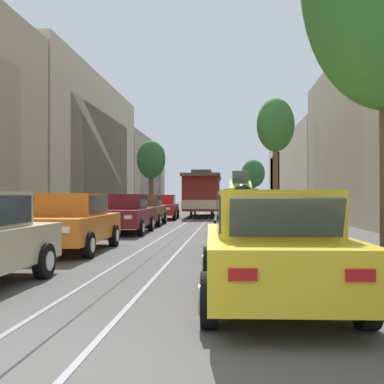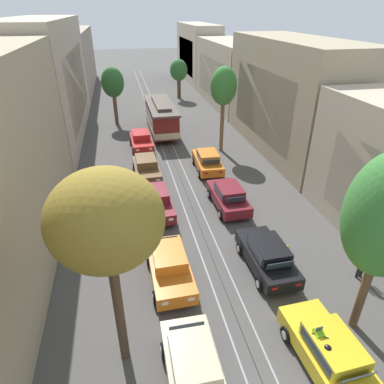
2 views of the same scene
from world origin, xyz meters
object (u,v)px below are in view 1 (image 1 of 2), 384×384
at_px(parked_car_maroon_mid_left, 125,213).
at_px(parked_car_orange_fourth_right, 239,210).
at_px(motorcycle_with_rider, 242,233).
at_px(parked_car_orange_second_left, 71,222).
at_px(street_tree_kerb_right_mid, 253,174).
at_px(cable_car_trolley, 203,194).
at_px(street_tree_kerb_right_second, 275,127).
at_px(parked_car_black_second_right, 250,223).
at_px(parked_car_yellow_near_right, 271,246).
at_px(fire_hydrant, 298,237).
at_px(parked_car_maroon_mid_right, 240,214).
at_px(street_tree_kerb_left_second, 151,161).
at_px(parked_car_brown_fourth_left, 145,210).
at_px(parked_car_red_fifth_left, 163,207).

distance_m(parked_car_maroon_mid_left, parked_car_orange_fourth_right, 7.24).
height_order(parked_car_orange_fourth_right, motorcycle_with_rider, motorcycle_with_rider).
bearing_deg(parked_car_orange_second_left, street_tree_kerb_right_mid, 79.36).
bearing_deg(cable_car_trolley, street_tree_kerb_right_second, -51.46).
bearing_deg(parked_car_black_second_right, parked_car_orange_fourth_right, 90.10).
height_order(parked_car_yellow_near_right, street_tree_kerb_right_mid, street_tree_kerb_right_mid).
height_order(parked_car_yellow_near_right, fire_hydrant, parked_car_yellow_near_right).
relative_size(parked_car_orange_fourth_right, fire_hydrant, 5.26).
xyz_separation_m(parked_car_maroon_mid_right, motorcycle_with_rider, (-0.26, -11.60, 0.18)).
bearing_deg(street_tree_kerb_left_second, parked_car_brown_fourth_left, -81.70).
xyz_separation_m(parked_car_yellow_near_right, parked_car_maroon_mid_right, (-0.16, 11.54, 0.00)).
distance_m(parked_car_orange_fourth_right, street_tree_kerb_left_second, 16.05).
bearing_deg(parked_car_brown_fourth_left, street_tree_kerb_right_mid, 74.54).
distance_m(parked_car_black_second_right, parked_car_orange_fourth_right, 11.90).
xyz_separation_m(parked_car_red_fifth_left, cable_car_trolley, (2.40, 3.89, 0.86)).
xyz_separation_m(parked_car_yellow_near_right, street_tree_kerb_right_second, (2.17, 21.22, 4.84)).
distance_m(parked_car_red_fifth_left, street_tree_kerb_right_mid, 20.19).
distance_m(parked_car_black_second_right, parked_car_maroon_mid_right, 6.09).
distance_m(parked_car_red_fifth_left, parked_car_maroon_mid_right, 12.58).
xyz_separation_m(parked_car_black_second_right, parked_car_maroon_mid_right, (-0.10, 6.09, 0.00)).
relative_size(parked_car_orange_fourth_right, cable_car_trolley, 0.48).
distance_m(parked_car_yellow_near_right, street_tree_kerb_right_second, 21.87).
bearing_deg(street_tree_kerb_right_second, parked_car_red_fifth_left, 164.46).
xyz_separation_m(street_tree_kerb_right_mid, motorcycle_with_rider, (-2.35, -42.02, -2.77)).
distance_m(parked_car_maroon_mid_right, motorcycle_with_rider, 11.60).
height_order(parked_car_brown_fourth_left, fire_hydrant, parked_car_brown_fourth_left).
bearing_deg(parked_car_yellow_near_right, parked_car_brown_fourth_left, 106.15).
height_order(parked_car_red_fifth_left, cable_car_trolley, cable_car_trolley).
bearing_deg(parked_car_red_fifth_left, street_tree_kerb_left_second, 104.64).
height_order(parked_car_black_second_right, street_tree_kerb_right_second, street_tree_kerb_right_second).
distance_m(parked_car_orange_second_left, motorcycle_with_rider, 7.27).
relative_size(parked_car_yellow_near_right, parked_car_black_second_right, 1.01).
xyz_separation_m(parked_car_orange_second_left, fire_hydrant, (6.13, 0.24, -0.38)).
bearing_deg(street_tree_kerb_right_mid, parked_car_brown_fourth_left, -105.46).
height_order(parked_car_brown_fourth_left, cable_car_trolley, cable_car_trolley).
height_order(parked_car_orange_second_left, parked_car_orange_fourth_right, same).
distance_m(parked_car_orange_second_left, parked_car_orange_fourth_right, 12.62).
relative_size(parked_car_red_fifth_left, street_tree_kerb_right_second, 0.60).
bearing_deg(street_tree_kerb_right_mid, street_tree_kerb_right_second, -89.33).
relative_size(street_tree_kerb_right_mid, motorcycle_with_rider, 2.83).
xyz_separation_m(parked_car_black_second_right, street_tree_kerb_right_second, (2.23, 15.77, 4.84)).
xyz_separation_m(street_tree_kerb_left_second, cable_car_trolley, (4.54, -4.28, -2.77)).
height_order(street_tree_kerb_left_second, street_tree_kerb_right_second, street_tree_kerb_right_second).
relative_size(parked_car_orange_second_left, fire_hydrant, 5.22).
height_order(street_tree_kerb_right_mid, cable_car_trolley, street_tree_kerb_right_mid).
bearing_deg(street_tree_kerb_left_second, parked_car_yellow_near_right, -77.37).
relative_size(parked_car_brown_fourth_left, street_tree_kerb_left_second, 0.72).
bearing_deg(parked_car_yellow_near_right, motorcycle_with_rider, -171.71).
height_order(parked_car_maroon_mid_right, parked_car_orange_fourth_right, same).
xyz_separation_m(parked_car_orange_second_left, parked_car_yellow_near_right, (4.88, -5.68, 0.00)).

